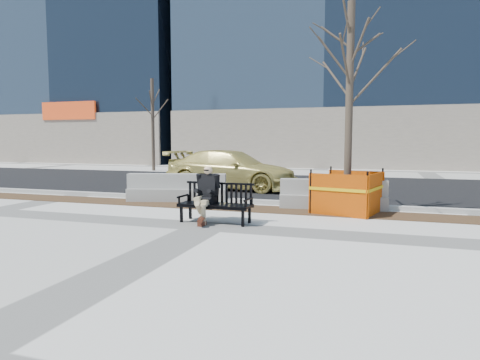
{
  "coord_description": "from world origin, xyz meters",
  "views": [
    {
      "loc": [
        3.53,
        -8.55,
        1.89
      ],
      "look_at": [
        0.42,
        1.05,
        0.94
      ],
      "focal_mm": 31.93,
      "sensor_mm": 36.0,
      "label": 1
    }
  ],
  "objects_px": {
    "bench": "(215,223)",
    "tree_fence": "(347,212)",
    "jersey_barrier_right": "(333,209)",
    "sedan": "(232,189)",
    "jersey_barrier_left": "(177,201)",
    "seated_man": "(207,222)"
  },
  "relations": [
    {
      "from": "jersey_barrier_right",
      "to": "tree_fence",
      "type": "bearing_deg",
      "value": -54.47
    },
    {
      "from": "seated_man",
      "to": "sedan",
      "type": "distance_m",
      "value": 6.58
    },
    {
      "from": "jersey_barrier_right",
      "to": "sedan",
      "type": "bearing_deg",
      "value": 133.11
    },
    {
      "from": "bench",
      "to": "seated_man",
      "type": "distance_m",
      "value": 0.24
    },
    {
      "from": "bench",
      "to": "jersey_barrier_left",
      "type": "xyz_separation_m",
      "value": [
        -2.37,
        2.81,
        0.0
      ]
    },
    {
      "from": "sedan",
      "to": "jersey_barrier_left",
      "type": "xyz_separation_m",
      "value": [
        -0.53,
        -3.63,
        0.0
      ]
    },
    {
      "from": "seated_man",
      "to": "jersey_barrier_right",
      "type": "bearing_deg",
      "value": 48.94
    },
    {
      "from": "bench",
      "to": "sedan",
      "type": "height_order",
      "value": "sedan"
    },
    {
      "from": "sedan",
      "to": "tree_fence",
      "type": "bearing_deg",
      "value": -125.12
    },
    {
      "from": "sedan",
      "to": "jersey_barrier_left",
      "type": "relative_size",
      "value": 1.71
    },
    {
      "from": "sedan",
      "to": "jersey_barrier_left",
      "type": "bearing_deg",
      "value": 178.18
    },
    {
      "from": "bench",
      "to": "jersey_barrier_right",
      "type": "bearing_deg",
      "value": 52.21
    },
    {
      "from": "seated_man",
      "to": "tree_fence",
      "type": "height_order",
      "value": "tree_fence"
    },
    {
      "from": "bench",
      "to": "tree_fence",
      "type": "height_order",
      "value": "tree_fence"
    },
    {
      "from": "bench",
      "to": "sedan",
      "type": "distance_m",
      "value": 6.7
    },
    {
      "from": "seated_man",
      "to": "jersey_barrier_left",
      "type": "xyz_separation_m",
      "value": [
        -2.13,
        2.76,
        0.0
      ]
    },
    {
      "from": "tree_fence",
      "to": "sedan",
      "type": "xyz_separation_m",
      "value": [
        -4.61,
        4.09,
        0.0
      ]
    },
    {
      "from": "sedan",
      "to": "jersey_barrier_right",
      "type": "distance_m",
      "value": 5.55
    },
    {
      "from": "bench",
      "to": "jersey_barrier_left",
      "type": "height_order",
      "value": "bench"
    },
    {
      "from": "seated_man",
      "to": "jersey_barrier_right",
      "type": "height_order",
      "value": "seated_man"
    },
    {
      "from": "tree_fence",
      "to": "sedan",
      "type": "bearing_deg",
      "value": 138.41
    },
    {
      "from": "sedan",
      "to": "jersey_barrier_right",
      "type": "bearing_deg",
      "value": -124.37
    }
  ]
}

